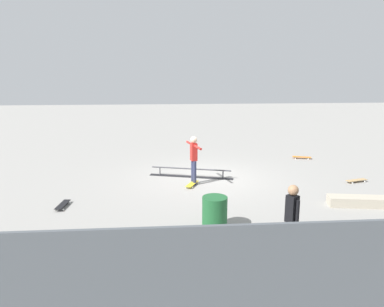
{
  "coord_description": "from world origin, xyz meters",
  "views": [
    {
      "loc": [
        1.56,
        12.92,
        3.87
      ],
      "look_at": [
        0.54,
        0.26,
        1.0
      ],
      "focal_mm": 34.81,
      "sensor_mm": 36.0,
      "label": 1
    }
  ],
  "objects_px": {
    "loose_skateboard_orange": "(302,157)",
    "loose_skateboard_natural": "(356,180)",
    "loose_skateboard_black": "(63,205)",
    "grind_rail": "(191,173)",
    "skater_main": "(194,157)",
    "skateboard_main": "(192,184)",
    "bystander_black_shirt": "(292,217)",
    "skate_ledge": "(373,202)",
    "trash_bin": "(215,213)"
  },
  "relations": [
    {
      "from": "loose_skateboard_orange",
      "to": "loose_skateboard_natural",
      "type": "bearing_deg",
      "value": 118.24
    },
    {
      "from": "loose_skateboard_natural",
      "to": "loose_skateboard_black",
      "type": "bearing_deg",
      "value": -5.76
    },
    {
      "from": "grind_rail",
      "to": "skater_main",
      "type": "xyz_separation_m",
      "value": [
        -0.03,
        0.91,
        0.83
      ]
    },
    {
      "from": "skateboard_main",
      "to": "bystander_black_shirt",
      "type": "xyz_separation_m",
      "value": [
        -1.63,
        5.12,
        0.83
      ]
    },
    {
      "from": "skate_ledge",
      "to": "loose_skateboard_natural",
      "type": "bearing_deg",
      "value": -107.68
    },
    {
      "from": "loose_skateboard_black",
      "to": "trash_bin",
      "type": "height_order",
      "value": "trash_bin"
    },
    {
      "from": "loose_skateboard_natural",
      "to": "trash_bin",
      "type": "height_order",
      "value": "trash_bin"
    },
    {
      "from": "bystander_black_shirt",
      "to": "skate_ledge",
      "type": "bearing_deg",
      "value": -81.02
    },
    {
      "from": "loose_skateboard_black",
      "to": "trash_bin",
      "type": "bearing_deg",
      "value": 72.14
    },
    {
      "from": "loose_skateboard_natural",
      "to": "grind_rail",
      "type": "bearing_deg",
      "value": -26.55
    },
    {
      "from": "grind_rail",
      "to": "skate_ledge",
      "type": "height_order",
      "value": "grind_rail"
    },
    {
      "from": "skater_main",
      "to": "loose_skateboard_black",
      "type": "bearing_deg",
      "value": -79.87
    },
    {
      "from": "loose_skateboard_orange",
      "to": "loose_skateboard_black",
      "type": "xyz_separation_m",
      "value": [
        9.07,
        5.26,
        0.0
      ]
    },
    {
      "from": "skate_ledge",
      "to": "loose_skateboard_orange",
      "type": "distance_m",
      "value": 5.92
    },
    {
      "from": "loose_skateboard_natural",
      "to": "skater_main",
      "type": "bearing_deg",
      "value": -17.66
    },
    {
      "from": "bystander_black_shirt",
      "to": "loose_skateboard_black",
      "type": "xyz_separation_m",
      "value": [
        5.52,
        -3.42,
        -0.83
      ]
    },
    {
      "from": "trash_bin",
      "to": "bystander_black_shirt",
      "type": "bearing_deg",
      "value": 130.69
    },
    {
      "from": "skater_main",
      "to": "trash_bin",
      "type": "distance_m",
      "value": 3.75
    },
    {
      "from": "trash_bin",
      "to": "grind_rail",
      "type": "bearing_deg",
      "value": -87.16
    },
    {
      "from": "skate_ledge",
      "to": "grind_rail",
      "type": "bearing_deg",
      "value": -34.48
    },
    {
      "from": "grind_rail",
      "to": "loose_skateboard_black",
      "type": "distance_m",
      "value": 4.81
    },
    {
      "from": "skate_ledge",
      "to": "loose_skateboard_natural",
      "type": "xyz_separation_m",
      "value": [
        -0.74,
        -2.31,
        -0.07
      ]
    },
    {
      "from": "skateboard_main",
      "to": "bystander_black_shirt",
      "type": "distance_m",
      "value": 5.44
    },
    {
      "from": "skater_main",
      "to": "skateboard_main",
      "type": "relative_size",
      "value": 2.07
    },
    {
      "from": "grind_rail",
      "to": "loose_skateboard_natural",
      "type": "height_order",
      "value": "grind_rail"
    },
    {
      "from": "trash_bin",
      "to": "skate_ledge",
      "type": "bearing_deg",
      "value": -166.28
    },
    {
      "from": "loose_skateboard_natural",
      "to": "loose_skateboard_orange",
      "type": "distance_m",
      "value": 3.66
    },
    {
      "from": "skate_ledge",
      "to": "skateboard_main",
      "type": "relative_size",
      "value": 3.12
    },
    {
      "from": "loose_skateboard_black",
      "to": "loose_skateboard_orange",
      "type": "bearing_deg",
      "value": 126.09
    },
    {
      "from": "skate_ledge",
      "to": "loose_skateboard_black",
      "type": "distance_m",
      "value": 8.97
    },
    {
      "from": "loose_skateboard_natural",
      "to": "trash_bin",
      "type": "xyz_separation_m",
      "value": [
        5.53,
        3.48,
        0.34
      ]
    },
    {
      "from": "bystander_black_shirt",
      "to": "trash_bin",
      "type": "distance_m",
      "value": 2.15
    },
    {
      "from": "loose_skateboard_orange",
      "to": "loose_skateboard_black",
      "type": "bearing_deg",
      "value": 48.7
    },
    {
      "from": "bystander_black_shirt",
      "to": "skateboard_main",
      "type": "bearing_deg",
      "value": -12.1
    },
    {
      "from": "loose_skateboard_black",
      "to": "trash_bin",
      "type": "relative_size",
      "value": 0.98
    },
    {
      "from": "loose_skateboard_natural",
      "to": "trash_bin",
      "type": "distance_m",
      "value": 6.54
    },
    {
      "from": "skater_main",
      "to": "loose_skateboard_natural",
      "type": "distance_m",
      "value": 5.8
    },
    {
      "from": "grind_rail",
      "to": "loose_skateboard_orange",
      "type": "distance_m",
      "value": 5.71
    },
    {
      "from": "skateboard_main",
      "to": "bystander_black_shirt",
      "type": "relative_size",
      "value": 0.5
    },
    {
      "from": "loose_skateboard_natural",
      "to": "trash_bin",
      "type": "bearing_deg",
      "value": 16.8
    },
    {
      "from": "skater_main",
      "to": "skateboard_main",
      "type": "distance_m",
      "value": 0.92
    },
    {
      "from": "grind_rail",
      "to": "loose_skateboard_orange",
      "type": "xyz_separation_m",
      "value": [
        -5.14,
        -2.48,
        -0.07
      ]
    },
    {
      "from": "skateboard_main",
      "to": "loose_skateboard_orange",
      "type": "distance_m",
      "value": 6.29
    },
    {
      "from": "skater_main",
      "to": "loose_skateboard_orange",
      "type": "height_order",
      "value": "skater_main"
    },
    {
      "from": "loose_skateboard_black",
      "to": "loose_skateboard_natural",
      "type": "bearing_deg",
      "value": 105.64
    },
    {
      "from": "skate_ledge",
      "to": "skater_main",
      "type": "xyz_separation_m",
      "value": [
        4.99,
        -2.54,
        0.83
      ]
    },
    {
      "from": "loose_skateboard_orange",
      "to": "trash_bin",
      "type": "distance_m",
      "value": 8.63
    },
    {
      "from": "skateboard_main",
      "to": "loose_skateboard_black",
      "type": "height_order",
      "value": "same"
    },
    {
      "from": "skater_main",
      "to": "trash_bin",
      "type": "xyz_separation_m",
      "value": [
        -0.2,
        3.71,
        -0.56
      ]
    },
    {
      "from": "skate_ledge",
      "to": "loose_skateboard_black",
      "type": "bearing_deg",
      "value": -4.27
    }
  ]
}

